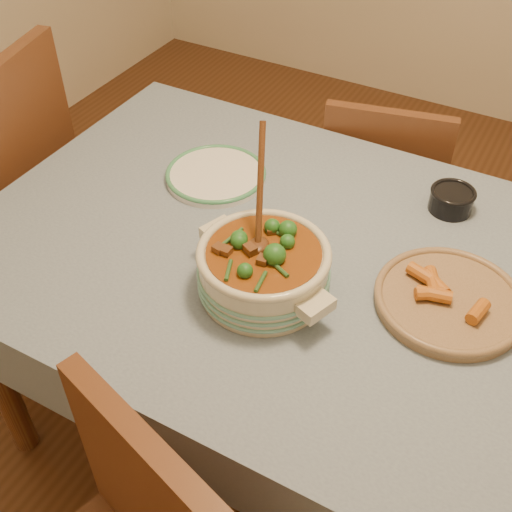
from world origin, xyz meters
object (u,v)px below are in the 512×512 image
at_px(chair_far, 381,191).
at_px(condiment_bowl, 452,199).
at_px(stew_casserole, 264,266).
at_px(white_plate, 216,175).
at_px(chair_left, 3,183).
at_px(dining_table, 310,286).
at_px(fried_plate, 450,298).

bearing_deg(chair_far, condiment_bowl, 115.19).
distance_m(stew_casserole, white_plate, 0.45).
xyz_separation_m(condiment_bowl, chair_left, (-1.32, -0.31, -0.22)).
distance_m(white_plate, condiment_bowl, 0.62).
bearing_deg(dining_table, chair_far, 94.49).
xyz_separation_m(stew_casserole, white_plate, (-0.31, 0.31, -0.06)).
distance_m(condiment_bowl, fried_plate, 0.35).
relative_size(dining_table, stew_casserole, 4.57).
xyz_separation_m(white_plate, chair_far, (0.31, 0.54, -0.30)).
xyz_separation_m(condiment_bowl, chair_far, (-0.29, 0.37, -0.32)).
bearing_deg(fried_plate, stew_casserole, -158.10).
height_order(stew_casserole, white_plate, stew_casserole).
bearing_deg(chair_left, condiment_bowl, 90.12).
xyz_separation_m(dining_table, chair_far, (-0.06, 0.71, -0.19)).
xyz_separation_m(dining_table, stew_casserole, (-0.05, -0.14, 0.16)).
bearing_deg(white_plate, condiment_bowl, 16.24).
bearing_deg(dining_table, fried_plate, 1.17).
height_order(dining_table, condiment_bowl, condiment_bowl).
relative_size(dining_table, white_plate, 4.90).
bearing_deg(white_plate, stew_casserole, -44.68).
distance_m(dining_table, white_plate, 0.42).
distance_m(white_plate, chair_left, 0.76).
bearing_deg(stew_casserole, chair_far, 90.19).
xyz_separation_m(chair_far, chair_left, (-1.04, -0.67, 0.10)).
bearing_deg(chair_left, dining_table, 75.30).
bearing_deg(condiment_bowl, stew_casserole, -120.22).
relative_size(fried_plate, chair_left, 0.41).
height_order(condiment_bowl, chair_far, chair_far).
bearing_deg(dining_table, stew_casserole, -109.99).
relative_size(white_plate, chair_left, 0.34).
height_order(white_plate, chair_far, chair_far).
xyz_separation_m(condiment_bowl, fried_plate, (0.09, -0.33, -0.01)).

